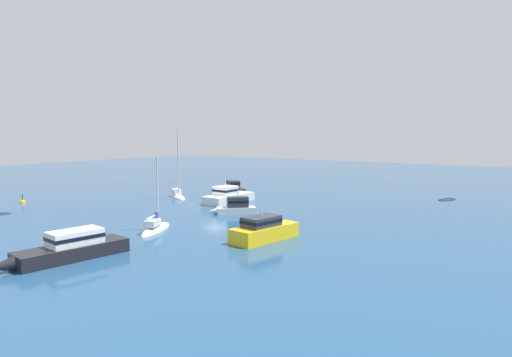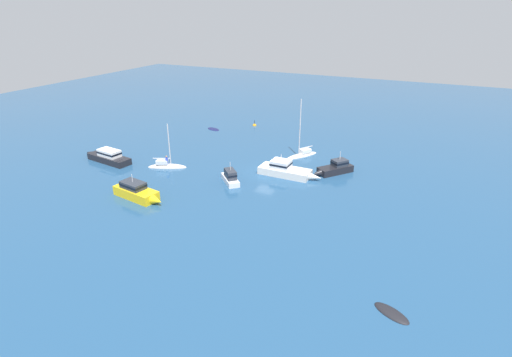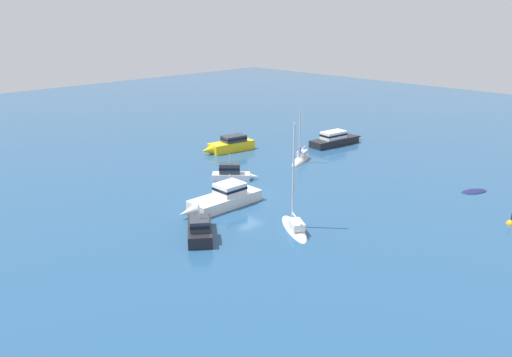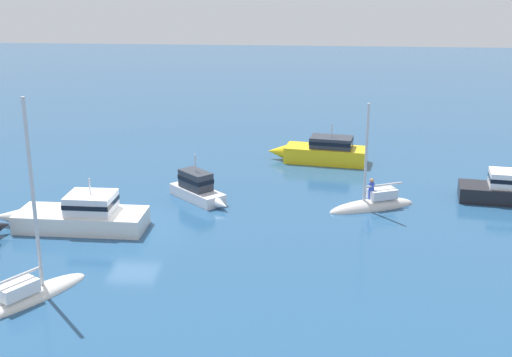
{
  "view_description": "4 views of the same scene",
  "coord_description": "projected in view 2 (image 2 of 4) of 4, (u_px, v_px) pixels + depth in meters",
  "views": [
    {
      "loc": [
        -31.04,
        37.47,
        7.93
      ],
      "look_at": [
        -3.41,
        -2.86,
        2.91
      ],
      "focal_mm": 31.51,
      "sensor_mm": 36.0,
      "label": 1
    },
    {
      "loc": [
        -44.04,
        -19.46,
        19.89
      ],
      "look_at": [
        -5.86,
        -1.33,
        1.63
      ],
      "focal_mm": 28.07,
      "sensor_mm": 36.0,
      "label": 2
    },
    {
      "loc": [
        31.42,
        -29.78,
        16.18
      ],
      "look_at": [
        -0.62,
        2.01,
        1.23
      ],
      "focal_mm": 35.57,
      "sensor_mm": 36.0,
      "label": 3
    },
    {
      "loc": [
        32.39,
        9.15,
        13.3
      ],
      "look_at": [
        0.14,
        6.48,
        2.96
      ],
      "focal_mm": 48.2,
      "sensor_mm": 36.0,
      "label": 4
    }
  ],
  "objects": [
    {
      "name": "channel_buoy",
      "position": [
        255.0,
        126.0,
        72.37
      ],
      "size": [
        0.68,
        0.68,
        1.3
      ],
      "color": "orange",
      "rests_on": "ground"
    },
    {
      "name": "tender",
      "position": [
        391.0,
        313.0,
        28.14
      ],
      "size": [
        2.27,
        3.0,
        0.45
      ],
      "rotation": [
        0.0,
        0.0,
        1.1
      ],
      "color": "black",
      "rests_on": "ground"
    },
    {
      "name": "launch",
      "position": [
        230.0,
        177.0,
        48.9
      ],
      "size": [
        4.04,
        4.01,
        2.7
      ],
      "rotation": [
        0.0,
        0.0,
        0.78
      ],
      "color": "white",
      "rests_on": "ground"
    },
    {
      "name": "ketch",
      "position": [
        302.0,
        154.0,
        57.64
      ],
      "size": [
        5.23,
        3.95,
        8.71
      ],
      "rotation": [
        0.0,
        0.0,
        2.58
      ],
      "color": "silver",
      "rests_on": "ground"
    },
    {
      "name": "ground_plane",
      "position": [
        266.0,
        172.0,
        52.07
      ],
      "size": [
        160.0,
        160.0,
        0.0
      ],
      "primitive_type": "plane",
      "color": "navy"
    },
    {
      "name": "powerboat",
      "position": [
        335.0,
        168.0,
        51.56
      ],
      "size": [
        5.38,
        4.58,
        2.86
      ],
      "rotation": [
        0.0,
        0.0,
        2.48
      ],
      "color": "black",
      "rests_on": "ground"
    },
    {
      "name": "sailboat",
      "position": [
        167.0,
        166.0,
        53.52
      ],
      "size": [
        3.26,
        5.24,
        6.53
      ],
      "rotation": [
        0.0,
        0.0,
        5.14
      ],
      "color": "silver",
      "rests_on": "ground"
    },
    {
      "name": "powerboat_2",
      "position": [
        108.0,
        157.0,
        55.38
      ],
      "size": [
        3.01,
        8.65,
        1.81
      ],
      "rotation": [
        0.0,
        0.0,
        1.43
      ],
      "color": "black",
      "rests_on": "ground"
    },
    {
      "name": "motor_cruiser",
      "position": [
        286.0,
        170.0,
        50.86
      ],
      "size": [
        2.6,
        8.22,
        2.74
      ],
      "rotation": [
        0.0,
        0.0,
        4.7
      ],
      "color": "silver",
      "rests_on": "ground"
    },
    {
      "name": "powerboat_1",
      "position": [
        137.0,
        192.0,
        44.8
      ],
      "size": [
        2.95,
        7.0,
        2.77
      ],
      "rotation": [
        0.0,
        0.0,
        4.55
      ],
      "color": "yellow",
      "rests_on": "ground"
    },
    {
      "name": "skiff",
      "position": [
        213.0,
        129.0,
        70.19
      ],
      "size": [
        2.33,
        3.09,
        0.33
      ],
      "rotation": [
        0.0,
        0.0,
        1.17
      ],
      "color": "#191E4C",
      "rests_on": "ground"
    }
  ]
}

